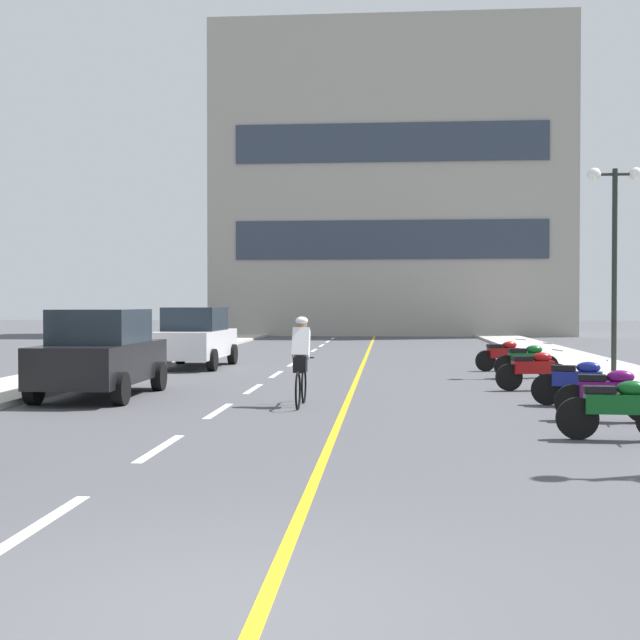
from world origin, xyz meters
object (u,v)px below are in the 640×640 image
motorcycle_4 (578,381)px  cyclist_rider (301,359)px  motorcycle_3 (608,393)px  motorcycle_5 (534,369)px  motorcycle_2 (618,407)px  parked_car_near (101,353)px  motorcycle_7 (504,354)px  street_lamp_mid (615,224)px  parked_car_mid (195,337)px  motorcycle_6 (527,360)px

motorcycle_4 → cyclist_rider: (-5.21, -0.33, 0.41)m
motorcycle_3 → cyclist_rider: cyclist_rider is taller
motorcycle_5 → motorcycle_2: bearing=-89.8°
motorcycle_2 → motorcycle_3: size_ratio=1.00×
parked_car_near → motorcycle_7: parked_car_near is taller
motorcycle_3 → street_lamp_mid: bearing=75.2°
motorcycle_2 → motorcycle_5: bearing=90.2°
motorcycle_2 → motorcycle_3: bearing=79.8°
parked_car_near → motorcycle_2: bearing=-28.1°
parked_car_mid → motorcycle_2: size_ratio=2.49×
motorcycle_3 → motorcycle_6: (-0.02, 8.23, 0.00)m
motorcycle_3 → cyclist_rider: 5.55m
motorcycle_5 → cyclist_rider: (-4.88, -3.26, 0.41)m
cyclist_rider → motorcycle_7: bearing=60.7°
motorcycle_2 → motorcycle_7: (0.04, 12.52, 0.00)m
motorcycle_6 → motorcycle_7: size_ratio=1.04×
motorcycle_3 → motorcycle_5: bearing=94.4°
parked_car_near → motorcycle_2: (9.19, -4.90, -0.44)m
motorcycle_3 → parked_car_near: bearing=162.9°
motorcycle_2 → cyclist_rider: cyclist_rider is taller
motorcycle_2 → motorcycle_5: 6.96m
motorcycle_2 → motorcycle_6: (0.34, 10.19, 0.00)m
motorcycle_4 → motorcycle_7: same height
parked_car_mid → motorcycle_6: size_ratio=2.50×
parked_car_mid → motorcycle_3: 14.69m
parked_car_near → motorcycle_5: bearing=12.7°
motorcycle_5 → motorcycle_7: bearing=89.3°
parked_car_near → cyclist_rider: size_ratio=2.38×
motorcycle_3 → motorcycle_7: 10.56m
motorcycle_4 → motorcycle_5: 2.95m
parked_car_mid → cyclist_rider: bearing=-66.2°
motorcycle_4 → street_lamp_mid: bearing=70.9°
street_lamp_mid → parked_car_near: 13.95m
cyclist_rider → parked_car_near: bearing=164.4°
motorcycle_4 → motorcycle_6: bearing=89.7°
parked_car_near → motorcycle_5: (9.16, 2.06, -0.44)m
parked_car_mid → street_lamp_mid: bearing=-9.3°
motorcycle_3 → motorcycle_6: 8.23m
motorcycle_6 → street_lamp_mid: bearing=23.3°
parked_car_near → motorcycle_5: size_ratio=2.49×
motorcycle_4 → motorcycle_6: same height
street_lamp_mid → parked_car_mid: bearing=170.7°
cyclist_rider → motorcycle_3: bearing=-18.3°
parked_car_mid → parked_car_near: bearing=-90.7°
motorcycle_4 → parked_car_near: bearing=174.7°
cyclist_rider → motorcycle_2: bearing=-37.1°
motorcycle_2 → motorcycle_4: size_ratio=1.03×
parked_car_near → motorcycle_2: parked_car_near is taller
motorcycle_2 → motorcycle_4: bearing=85.7°
motorcycle_6 → motorcycle_7: same height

